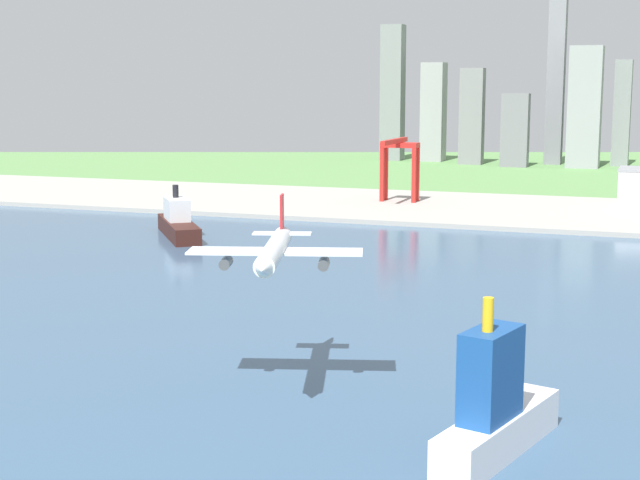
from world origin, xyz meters
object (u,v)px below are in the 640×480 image
(ferry_boat, at_px, (495,410))
(cargo_ship, at_px, (178,223))
(airplane_landing, at_px, (274,251))
(port_crane_red, at_px, (399,156))

(ferry_boat, bearing_deg, cargo_ship, 130.58)
(airplane_landing, xyz_separation_m, cargo_ship, (-129.12, 192.76, -26.13))
(cargo_ship, bearing_deg, airplane_landing, -56.18)
(airplane_landing, distance_m, cargo_ship, 233.47)
(ferry_boat, distance_m, port_crane_red, 374.88)
(cargo_ship, height_order, ferry_boat, ferry_boat)
(cargo_ship, xyz_separation_m, port_crane_red, (64.50, 144.67, 22.47))
(cargo_ship, height_order, port_crane_red, port_crane_red)
(airplane_landing, bearing_deg, port_crane_red, 100.84)
(airplane_landing, height_order, ferry_boat, airplane_landing)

